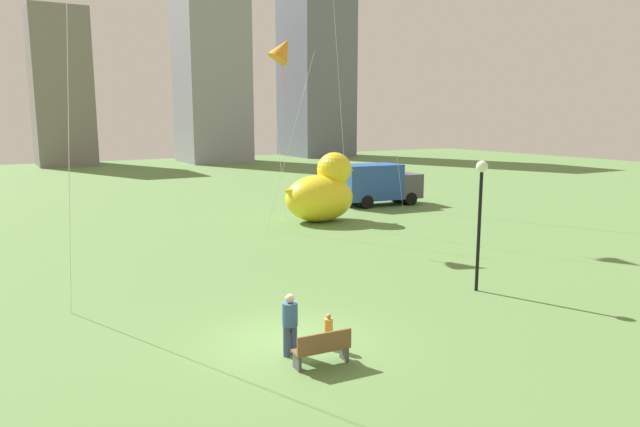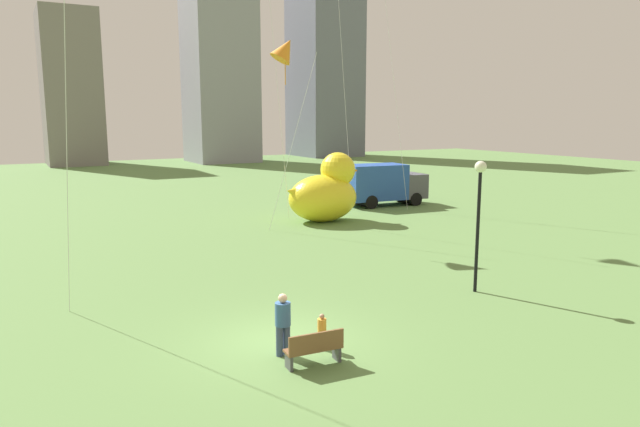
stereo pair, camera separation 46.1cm
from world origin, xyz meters
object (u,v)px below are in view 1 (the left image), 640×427
Objects in this scene: giant_inflatable_duck at (322,192)px; person_child at (328,329)px; kite_orange at (283,50)px; park_bench at (322,348)px; person_adult at (290,322)px; box_truck at (378,184)px; lamppost at (480,198)px.

person_child is at bearing -119.84° from giant_inflatable_duck.
giant_inflatable_duck is at bearing 35.74° from kite_orange.
park_bench is 1.13m from person_adult.
box_truck is at bearing 51.15° from person_child.
person_adult is at bearing -116.14° from kite_orange.
giant_inflatable_duck reaches higher than park_bench.
giant_inflatable_duck is at bearing 59.67° from park_bench.
person_child is at bearing -166.14° from lamppost.
kite_orange reaches higher than person_adult.
kite_orange reaches higher than park_bench.
box_truck is 0.58× the size of kite_orange.
person_adult is 0.16× the size of kite_orange.
lamppost is at bearing 11.31° from person_adult.
park_bench is 0.31× the size of giant_inflatable_duck.
giant_inflatable_duck is at bearing 57.19° from person_adult.
kite_orange is at bearing 67.87° from person_child.
giant_inflatable_duck is 14.84m from lamppost.
giant_inflatable_duck is at bearing -152.62° from box_truck.
park_bench is 0.32× the size of lamppost.
person_adult is at bearing -168.69° from lamppost.
person_child is 18.91m from giant_inflatable_duck.
box_truck is at bearing 30.67° from kite_orange.
kite_orange reaches higher than giant_inflatable_duck.
box_truck is 14.42m from kite_orange.
kite_orange reaches higher than box_truck.
person_adult is 8.79m from lamppost.
box_truck is (6.51, 3.37, -0.28)m from giant_inflatable_duck.
person_child is 7.92m from lamppost.
kite_orange is at bearing -149.33° from box_truck.
lamppost is 13.36m from kite_orange.
person_adult is at bearing 173.75° from person_child.
box_truck is (16.59, 20.59, 0.97)m from park_bench.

